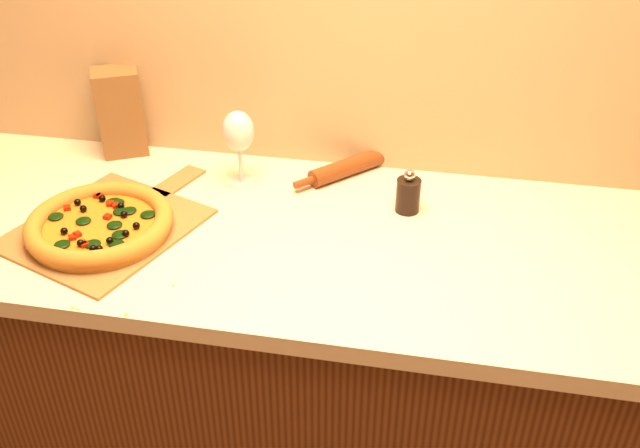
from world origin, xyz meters
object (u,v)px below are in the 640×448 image
at_px(pizza_peel, 111,225).
at_px(pepper_grinder, 408,194).
at_px(dark_jar, 125,129).
at_px(rolling_pin, 349,167).
at_px(wine_glass, 238,133).
at_px(pizza, 100,224).

bearing_deg(pizza_peel, pepper_grinder, 36.88).
relative_size(pizza_peel, dark_jar, 4.26).
distance_m(pepper_grinder, rolling_pin, 0.21).
bearing_deg(wine_glass, rolling_pin, 19.16).
xyz_separation_m(pepper_grinder, wine_glass, (-0.41, 0.05, 0.09)).
bearing_deg(pizza, dark_jar, 104.99).
bearing_deg(pepper_grinder, wine_glass, 172.71).
xyz_separation_m(pizza, pepper_grinder, (0.65, 0.22, 0.02)).
bearing_deg(rolling_pin, pizza_peel, -145.75).
bearing_deg(wine_glass, pepper_grinder, -7.29).
bearing_deg(dark_jar, pizza, -75.01).
bearing_deg(pizza, pepper_grinder, 19.15).
bearing_deg(pepper_grinder, dark_jar, 168.17).
distance_m(rolling_pin, dark_jar, 0.59).
bearing_deg(pepper_grinder, pizza_peel, -163.47).
bearing_deg(pepper_grinder, rolling_pin, 138.06).
height_order(rolling_pin, dark_jar, dark_jar).
height_order(pizza_peel, pepper_grinder, pepper_grinder).
xyz_separation_m(pizza_peel, pepper_grinder, (0.64, 0.19, 0.04)).
distance_m(wine_glass, dark_jar, 0.36).
relative_size(pizza, rolling_pin, 1.29).
height_order(pizza, dark_jar, dark_jar).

